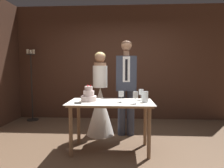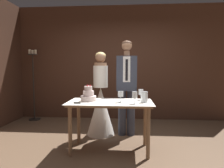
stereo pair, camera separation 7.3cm
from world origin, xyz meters
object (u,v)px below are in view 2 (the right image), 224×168
Objects in this scene: wine_glass_near at (121,94)px; cake_table at (110,108)px; wine_glass_far at (135,95)px; wine_glass_middle at (141,92)px; bride at (101,105)px; cake_knife at (82,103)px; groom at (127,84)px; hurricane_candle at (144,97)px; candle_stand at (34,85)px; tiered_cake at (88,96)px.

cake_table is at bearing 165.97° from wine_glass_near.
wine_glass_far is (0.21, -0.13, 0.01)m from wine_glass_near.
wine_glass_middle is at bearing 33.16° from wine_glass_near.
cake_table is 0.80m from bride.
groom reaches higher than cake_knife.
hurricane_candle is at bearing 14.29° from cake_knife.
candle_stand is at bearing 148.85° from wine_glass_middle.
tiered_cake is 0.14× the size of groom.
wine_glass_far is (0.38, -0.17, 0.23)m from cake_table.
groom reaches higher than tiered_cake.
groom reaches higher than wine_glass_near.
bride reaches higher than cake_table.
groom is at bearing 50.04° from tiered_cake.
wine_glass_near reaches higher than hurricane_candle.
groom reaches higher than bride.
cake_table is at bearing 30.92° from cake_knife.
wine_glass_far is 0.11× the size of bride.
cake_knife is 0.99m from bride.
wine_glass_far is at bearing -15.91° from tiered_cake.
cake_table is at bearing -71.46° from bride.
bride is at bearing 117.74° from wine_glass_near.
wine_glass_middle is at bearing 19.21° from cake_table.
cake_table is 7.76× the size of wine_glass_near.
hurricane_candle is at bearing 44.98° from wine_glass_far.
wine_glass_middle reaches higher than wine_glass_near.
wine_glass_far is at bearing -82.35° from groom.
tiered_cake is at bearing -170.69° from wine_glass_middle.
bride reaches higher than hurricane_candle.
wine_glass_middle is 2.99m from candle_stand.
wine_glass_far is at bearing -108.03° from wine_glass_middle.
tiered_cake is 0.26m from cake_knife.
wine_glass_far is (0.73, -0.21, 0.04)m from tiered_cake.
bride is at bearing 135.37° from hurricane_candle.
wine_glass_middle is (0.84, 0.14, 0.04)m from tiered_cake.
groom is (0.60, 0.72, 0.13)m from tiered_cake.
cake_table is 0.75× the size of candle_stand.
tiered_cake is at bearing -44.35° from candle_stand.
wine_glass_middle is 0.11× the size of bride.
bride is at bearing 84.31° from cake_knife.
wine_glass_near is 2.85m from candle_stand.
bride reaches higher than wine_glass_far.
cake_table is at bearing -5.36° from tiered_cake.
bride is (-0.25, 0.75, -0.09)m from cake_table.
groom is at bearing 97.65° from wine_glass_far.
tiered_cake reaches higher than cake_knife.
hurricane_candle is at bearing 3.23° from wine_glass_near.
wine_glass_near is at bearing -8.18° from tiered_cake.
candle_stand is at bearing 152.03° from bride.
bride is at bearing 179.93° from groom.
wine_glass_near is 0.93× the size of wine_glass_far.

